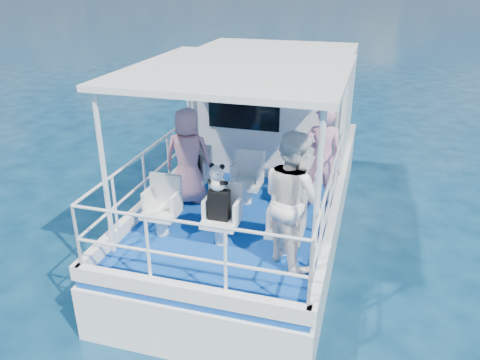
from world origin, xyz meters
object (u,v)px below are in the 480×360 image
passenger_port_fwd (188,156)px  backpack_center (219,205)px  panda (217,177)px  passenger_stbd_aft (292,199)px

passenger_port_fwd → backpack_center: passenger_port_fwd is taller
passenger_port_fwd → panda: size_ratio=4.12×
passenger_port_fwd → panda: 1.44m
panda → passenger_stbd_aft: bearing=-8.4°
panda → passenger_port_fwd: bearing=128.1°
passenger_port_fwd → panda: passenger_port_fwd is taller
passenger_stbd_aft → panda: bearing=34.8°
passenger_stbd_aft → panda: size_ratio=4.68×
backpack_center → panda: (-0.02, 0.01, 0.40)m
passenger_stbd_aft → panda: (-1.04, 0.15, 0.10)m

